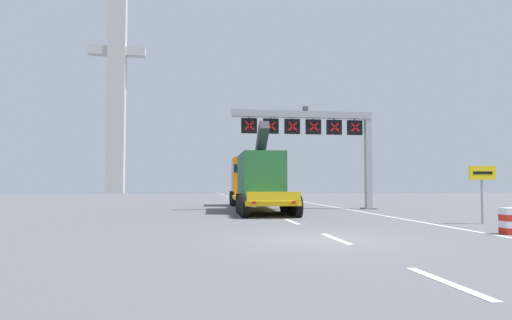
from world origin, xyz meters
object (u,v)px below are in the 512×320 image
at_px(bridge_pylon_distant, 117,76).
at_px(overhead_lane_gantry, 319,131).
at_px(exit_sign_yellow, 482,181).
at_px(heavy_haul_truck_yellow, 255,179).

bearing_deg(bridge_pylon_distant, overhead_lane_gantry, -65.43).
bearing_deg(bridge_pylon_distant, exit_sign_yellow, -66.15).
relative_size(overhead_lane_gantry, bridge_pylon_distant, 0.26).
relative_size(overhead_lane_gantry, exit_sign_yellow, 3.88).
bearing_deg(exit_sign_yellow, heavy_haul_truck_yellow, 124.26).
xyz_separation_m(overhead_lane_gantry, bridge_pylon_distant, (-20.43, 44.69, 13.74)).
relative_size(heavy_haul_truck_yellow, bridge_pylon_distant, 0.38).
distance_m(heavy_haul_truck_yellow, bridge_pylon_distant, 49.38).
bearing_deg(overhead_lane_gantry, heavy_haul_truck_yellow, 162.63).
bearing_deg(heavy_haul_truck_yellow, bridge_pylon_distant, 110.63).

